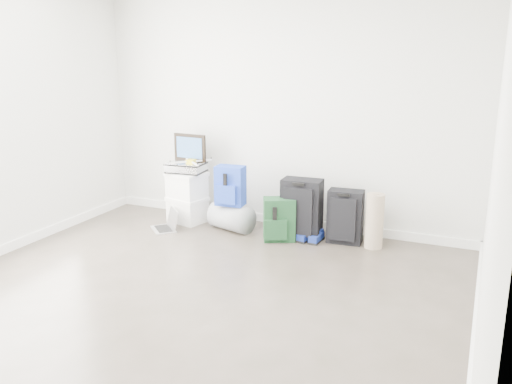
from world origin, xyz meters
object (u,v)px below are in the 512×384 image
at_px(carry_on, 345,217).
at_px(laptop, 167,225).
at_px(boxes_stack, 187,197).
at_px(duffel_bag, 231,217).
at_px(large_suitcase, 301,209).
at_px(briefcase, 186,167).

distance_m(carry_on, laptop, 2.05).
distance_m(boxes_stack, laptop, 0.44).
distance_m(boxes_stack, duffel_bag, 0.65).
distance_m(large_suitcase, laptop, 1.58).
xyz_separation_m(briefcase, carry_on, (1.93, 0.03, -0.38)).
bearing_deg(duffel_bag, briefcase, -169.54).
xyz_separation_m(large_suitcase, carry_on, (0.48, 0.06, -0.04)).
distance_m(large_suitcase, carry_on, 0.48).
height_order(duffel_bag, large_suitcase, large_suitcase).
distance_m(duffel_bag, carry_on, 1.31).
bearing_deg(large_suitcase, laptop, -170.32).
bearing_deg(briefcase, boxes_stack, -93.63).
distance_m(boxes_stack, carry_on, 1.93).
height_order(boxes_stack, large_suitcase, large_suitcase).
relative_size(boxes_stack, laptop, 1.50).
relative_size(duffel_bag, carry_on, 0.86).
height_order(boxes_stack, carry_on, boxes_stack).
bearing_deg(laptop, briefcase, 123.39).
height_order(boxes_stack, laptop, boxes_stack).
xyz_separation_m(boxes_stack, duffel_bag, (0.63, -0.08, -0.15)).
bearing_deg(carry_on, boxes_stack, 176.61).
relative_size(carry_on, laptop, 1.42).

